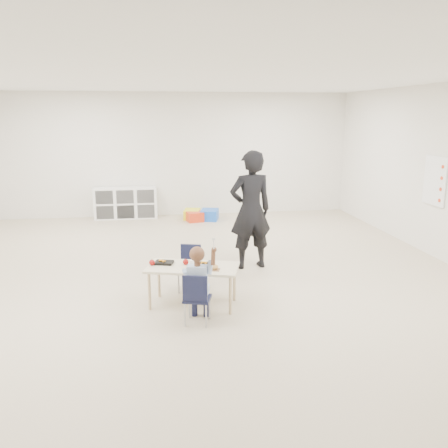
{
  "coord_description": "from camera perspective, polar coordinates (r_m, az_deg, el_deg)",
  "views": [
    {
      "loc": [
        -0.58,
        -6.49,
        2.31
      ],
      "look_at": [
        0.36,
        -0.27,
        0.85
      ],
      "focal_mm": 38.0,
      "sensor_mm": 36.0,
      "label": 1
    }
  ],
  "objects": [
    {
      "name": "room",
      "position": [
        6.58,
        -3.5,
        5.09
      ],
      "size": [
        9.0,
        9.02,
        2.8
      ],
      "color": "#BAAD8F",
      "rests_on": "ground"
    },
    {
      "name": "table",
      "position": [
        5.89,
        -3.76,
        -7.38
      ],
      "size": [
        1.21,
        0.84,
        0.5
      ],
      "rotation": [
        0.0,
        0.0,
        -0.28
      ],
      "color": "beige",
      "rests_on": "ground"
    },
    {
      "name": "chair_near",
      "position": [
        5.39,
        -3.23,
        -8.83
      ],
      "size": [
        0.36,
        0.35,
        0.6
      ],
      "primitive_type": null,
      "rotation": [
        0.0,
        0.0,
        -0.28
      ],
      "color": "black",
      "rests_on": "ground"
    },
    {
      "name": "chair_far",
      "position": [
        6.36,
        -4.22,
        -5.38
      ],
      "size": [
        0.36,
        0.35,
        0.6
      ],
      "primitive_type": null,
      "rotation": [
        0.0,
        0.0,
        -0.28
      ],
      "color": "black",
      "rests_on": "ground"
    },
    {
      "name": "child",
      "position": [
        5.33,
        -3.25,
        -7.1
      ],
      "size": [
        0.5,
        0.5,
        0.95
      ],
      "primitive_type": null,
      "rotation": [
        0.0,
        0.0,
        -0.28
      ],
      "color": "#B8D2F9",
      "rests_on": "chair_near"
    },
    {
      "name": "lunch_tray_near",
      "position": [
        5.81,
        -2.62,
        -4.9
      ],
      "size": [
        0.26,
        0.22,
        0.03
      ],
      "primitive_type": "cube",
      "rotation": [
        0.0,
        0.0,
        -0.28
      ],
      "color": "black",
      "rests_on": "table"
    },
    {
      "name": "lunch_tray_far",
      "position": [
        5.93,
        -7.22,
        -4.63
      ],
      "size": [
        0.26,
        0.22,
        0.03
      ],
      "primitive_type": "cube",
      "rotation": [
        0.0,
        0.0,
        -0.28
      ],
      "color": "black",
      "rests_on": "table"
    },
    {
      "name": "milk_carton",
      "position": [
        5.7,
        -3.77,
        -4.92
      ],
      "size": [
        0.09,
        0.09,
        0.1
      ],
      "primitive_type": "cube",
      "rotation": [
        0.0,
        0.0,
        -0.28
      ],
      "color": "white",
      "rests_on": "table"
    },
    {
      "name": "bread_roll",
      "position": [
        5.65,
        -1.14,
        -5.21
      ],
      "size": [
        0.09,
        0.09,
        0.07
      ],
      "primitive_type": "ellipsoid",
      "color": "#B28F49",
      "rests_on": "table"
    },
    {
      "name": "apple_near",
      "position": [
        5.86,
        -4.64,
        -4.57
      ],
      "size": [
        0.07,
        0.07,
        0.07
      ],
      "primitive_type": "sphere",
      "color": "maroon",
      "rests_on": "table"
    },
    {
      "name": "apple_far",
      "position": [
        5.88,
        -8.66,
        -4.6
      ],
      "size": [
        0.07,
        0.07,
        0.07
      ],
      "primitive_type": "sphere",
      "color": "maroon",
      "rests_on": "table"
    },
    {
      "name": "cubby_shelf",
      "position": [
        10.96,
        -11.73,
        2.5
      ],
      "size": [
        1.4,
        0.4,
        0.7
      ],
      "primitive_type": "cube",
      "color": "white",
      "rests_on": "ground"
    },
    {
      "name": "rules_poster",
      "position": [
        8.49,
        24.02,
        4.77
      ],
      "size": [
        0.02,
        0.6,
        0.8
      ],
      "primitive_type": "cube",
      "color": "white",
      "rests_on": "room"
    },
    {
      "name": "adult",
      "position": [
        7.16,
        3.21,
        1.68
      ],
      "size": [
        0.71,
        0.52,
        1.8
      ],
      "primitive_type": "imported",
      "rotation": [
        0.0,
        0.0,
        3.29
      ],
      "color": "black",
      "rests_on": "ground"
    },
    {
      "name": "bin_red",
      "position": [
        10.51,
        -3.62,
        0.94
      ],
      "size": [
        0.42,
        0.49,
        0.21
      ],
      "primitive_type": "cube",
      "rotation": [
        0.0,
        0.0,
        0.2
      ],
      "color": "red",
      "rests_on": "ground"
    },
    {
      "name": "bin_yellow",
      "position": [
        10.72,
        -3.86,
        1.19
      ],
      "size": [
        0.42,
        0.5,
        0.21
      ],
      "primitive_type": "cube",
      "rotation": [
        0.0,
        0.0,
        -0.21
      ],
      "color": "yellow",
      "rests_on": "ground"
    },
    {
      "name": "bin_blue",
      "position": [
        10.6,
        -1.75,
        1.12
      ],
      "size": [
        0.47,
        0.55,
        0.23
      ],
      "primitive_type": "cube",
      "rotation": [
        0.0,
        0.0,
        -0.25
      ],
      "color": "blue",
      "rests_on": "ground"
    }
  ]
}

